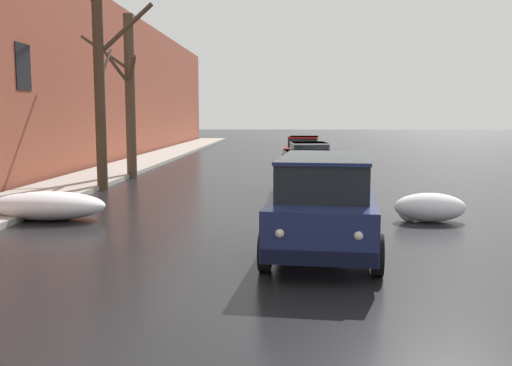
% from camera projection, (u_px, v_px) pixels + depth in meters
% --- Properties ---
extents(left_sidewalk_slab, '(2.54, 80.00, 0.16)m').
position_uv_depth(left_sidewalk_slab, '(63.00, 188.00, 19.51)').
color(left_sidewalk_slab, '#A8A399').
rests_on(left_sidewalk_slab, ground).
extents(brick_townhouse_facade, '(0.63, 80.00, 8.50)m').
position_uv_depth(brick_townhouse_facade, '(7.00, 65.00, 19.10)').
color(brick_townhouse_facade, '#9E4C38').
rests_on(brick_townhouse_facade, ground).
extents(snow_bank_near_corner_left, '(2.87, 1.37, 0.69)m').
position_uv_depth(snow_bank_near_corner_left, '(49.00, 206.00, 13.99)').
color(snow_bank_near_corner_left, white).
rests_on(snow_bank_near_corner_left, ground).
extents(snow_bank_along_left_kerb, '(1.70, 0.96, 0.70)m').
position_uv_depth(snow_bank_along_left_kerb, '(428.00, 208.00, 13.73)').
color(snow_bank_along_left_kerb, white).
rests_on(snow_bank_along_left_kerb, ground).
extents(bare_tree_mid_block, '(2.68, 1.89, 7.23)m').
position_uv_depth(bare_tree_mid_block, '(101.00, 80.00, 19.20)').
color(bare_tree_mid_block, '#423323').
rests_on(bare_tree_mid_block, ground).
extents(bare_tree_far_down_block, '(2.61, 1.50, 6.56)m').
position_uv_depth(bare_tree_far_down_block, '(129.00, 94.00, 22.90)').
color(bare_tree_far_down_block, '#4C3D2D').
rests_on(bare_tree_far_down_block, ground).
extents(suv_darkblue_approaching_near_lane, '(2.32, 4.60, 1.82)m').
position_uv_depth(suv_darkblue_approaching_near_lane, '(324.00, 201.00, 10.50)').
color(suv_darkblue_approaching_near_lane, navy).
rests_on(suv_darkblue_approaching_near_lane, ground).
extents(sedan_grey_parked_kerbside_close, '(2.25, 3.97, 1.42)m').
position_uv_depth(sedan_grey_parked_kerbside_close, '(310.00, 173.00, 17.97)').
color(sedan_grey_parked_kerbside_close, slate).
rests_on(sedan_grey_parked_kerbside_close, ground).
extents(sedan_silver_parked_kerbside_mid, '(2.12, 3.99, 1.42)m').
position_uv_depth(sedan_silver_parked_kerbside_mid, '(309.00, 158.00, 23.84)').
color(sedan_silver_parked_kerbside_mid, '#B7B7BC').
rests_on(sedan_silver_parked_kerbside_mid, ground).
extents(sedan_red_parked_far_down_block, '(2.28, 4.51, 1.42)m').
position_uv_depth(sedan_red_parked_far_down_block, '(304.00, 149.00, 30.45)').
color(sedan_red_parked_far_down_block, red).
rests_on(sedan_red_parked_far_down_block, ground).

